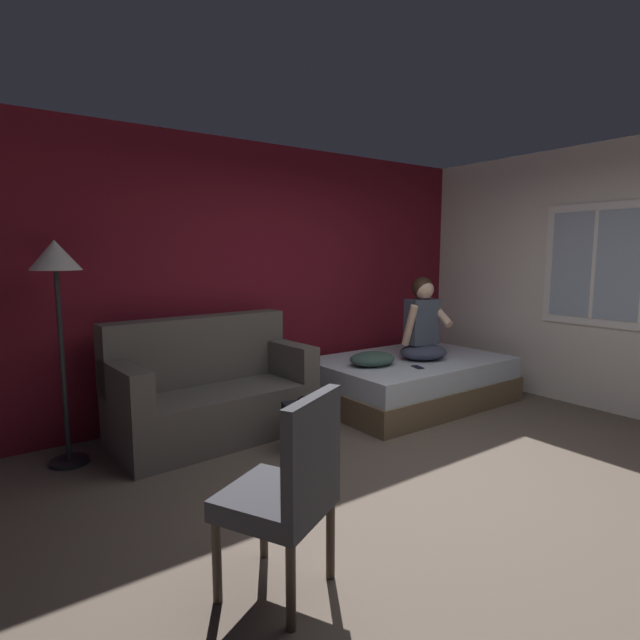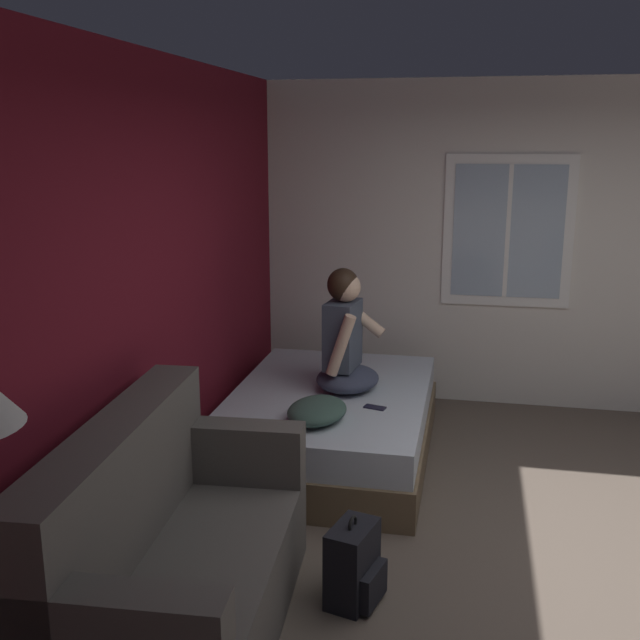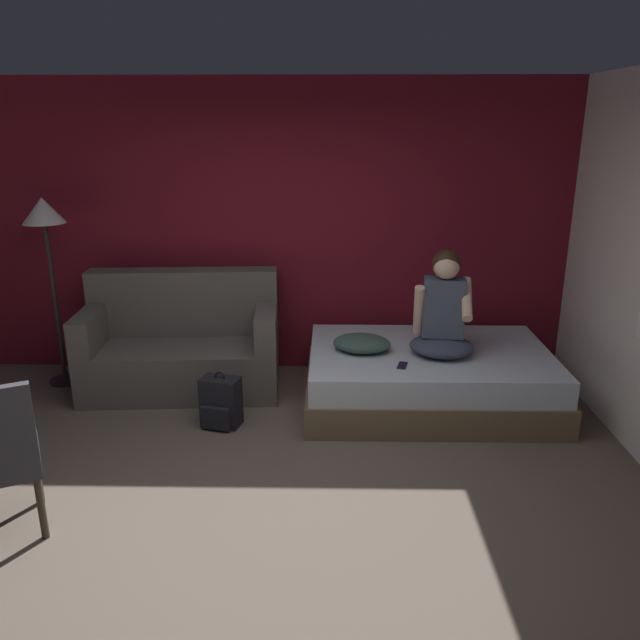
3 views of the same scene
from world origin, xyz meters
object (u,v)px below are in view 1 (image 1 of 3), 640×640
Objects in this scene: person_seated at (423,326)px; floor_lamp at (57,277)px; couch at (211,392)px; backpack at (303,428)px; side_chair at (288,487)px; cell_phone at (418,367)px; bed at (410,380)px; throw_pillow at (372,359)px.

floor_lamp is at bearing 171.87° from person_seated.
couch is 3.82× the size of backpack.
couch is 2.32m from person_seated.
floor_lamp is (-3.38, 0.48, 0.59)m from person_seated.
floor_lamp is at bearing 104.42° from side_chair.
cell_phone is (1.90, -0.67, 0.09)m from couch.
bed is 2.36× the size of person_seated.
bed is 0.66m from throw_pillow.
side_chair reaches higher than bed.
throw_pillow is at bearing 20.53° from backpack.
floor_lamp is at bearing 152.33° from backpack.
bed is at bearing -6.69° from floor_lamp.
side_chair is at bearing -126.07° from backpack.
person_seated is (2.24, -0.40, 0.44)m from couch.
couch is 2.24m from side_chair.
throw_pillow reaches higher than cell_phone.
bed is 1.18× the size of couch.
throw_pillow is at bearing 174.07° from person_seated.
person_seated reaches higher than throw_pillow.
side_chair is at bearing -139.68° from throw_pillow.
throw_pillow reaches higher than backpack.
side_chair is (-0.56, -2.16, 0.14)m from couch.
bed is 14.36× the size of cell_phone.
floor_lamp reaches higher than throw_pillow.
person_seated is at bearing -52.22° from bed.
person_seated is 1.82× the size of throw_pillow.
bed is 1.77m from backpack.
person_seated reaches higher than bed.
backpack is at bearing -165.22° from bed.
side_chair is at bearing 46.28° from cell_phone.
floor_lamp is (-0.58, 2.24, 0.90)m from side_chair.
bed is at bearing 14.78° from backpack.
side_chair is 6.81× the size of cell_phone.
side_chair is at bearing -75.58° from floor_lamp.
cell_phone is at bearing -127.26° from bed.
throw_pillow is at bearing -32.22° from cell_phone.
couch is 1.03× the size of floor_lamp.
bed is 4.51× the size of backpack.
person_seated is (2.80, 1.76, 0.30)m from side_chair.
throw_pillow is (1.13, 0.42, 0.36)m from backpack.
floor_lamp is at bearing 176.06° from couch.
throw_pillow is (1.59, -0.34, 0.16)m from couch.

